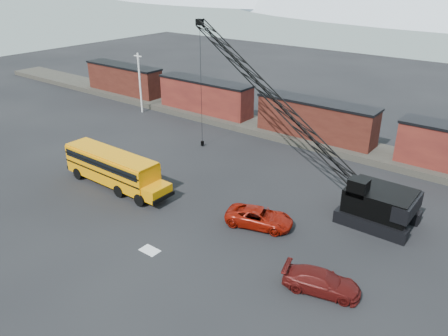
% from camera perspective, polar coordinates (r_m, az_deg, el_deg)
% --- Properties ---
extents(ground, '(160.00, 160.00, 0.00)m').
position_cam_1_polar(ground, '(34.22, -5.37, -7.30)').
color(ground, black).
rests_on(ground, ground).
extents(gravel_berm, '(120.00, 5.00, 0.70)m').
position_cam_1_polar(gravel_berm, '(50.65, 11.66, 3.69)').
color(gravel_berm, '#444038').
rests_on(gravel_berm, ground).
extents(boxcar_west_far, '(13.70, 3.10, 4.17)m').
position_cam_1_polar(boxcar_west_far, '(69.26, -12.90, 11.31)').
color(boxcar_west_far, '#4C1D15').
rests_on(boxcar_west_far, gravel_berm).
extents(boxcar_west_near, '(13.70, 3.10, 4.17)m').
position_cam_1_polar(boxcar_west_near, '(58.19, -2.47, 9.41)').
color(boxcar_west_near, '#491614').
rests_on(boxcar_west_near, gravel_berm).
extents(boxcar_mid, '(13.70, 3.10, 4.17)m').
position_cam_1_polar(boxcar_mid, '(49.86, 11.90, 6.27)').
color(boxcar_mid, '#4C1D15').
rests_on(boxcar_mid, gravel_berm).
extents(utility_pole, '(1.40, 0.24, 8.00)m').
position_cam_1_polar(utility_pole, '(60.49, -10.93, 10.95)').
color(utility_pole, silver).
rests_on(utility_pole, ground).
extents(snow_patch, '(1.40, 0.90, 0.02)m').
position_cam_1_polar(snow_patch, '(31.61, -9.67, -10.56)').
color(snow_patch, silver).
rests_on(snow_patch, ground).
extents(school_bus, '(11.65, 2.65, 3.19)m').
position_cam_1_polar(school_bus, '(40.16, -14.15, -0.01)').
color(school_bus, orange).
rests_on(school_bus, ground).
extents(red_pickup, '(5.62, 3.77, 1.43)m').
position_cam_1_polar(red_pickup, '(33.65, 4.65, -6.45)').
color(red_pickup, maroon).
rests_on(red_pickup, ground).
extents(maroon_suv, '(5.06, 3.08, 1.37)m').
position_cam_1_polar(maroon_suv, '(28.06, 12.62, -14.29)').
color(maroon_suv, '#4E0F0E').
rests_on(maroon_suv, ground).
extents(crawler_crane, '(24.31, 6.48, 13.70)m').
position_cam_1_polar(crawler_crane, '(39.23, 6.44, 9.09)').
color(crawler_crane, black).
rests_on(crawler_crane, ground).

